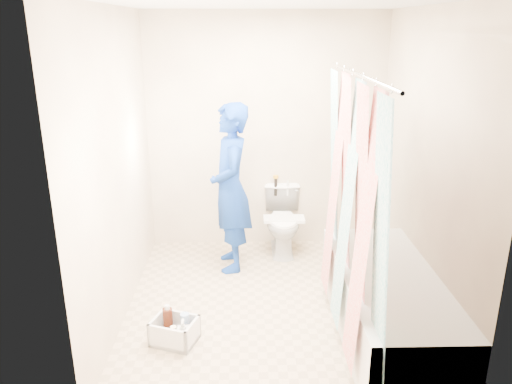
{
  "coord_description": "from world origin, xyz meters",
  "views": [
    {
      "loc": [
        -0.22,
        -3.71,
        2.25
      ],
      "look_at": [
        -0.12,
        0.3,
        0.91
      ],
      "focal_mm": 35.0,
      "sensor_mm": 36.0,
      "label": 1
    }
  ],
  "objects_px": {
    "cleaning_caddy": "(176,332)",
    "bathtub": "(387,302)",
    "toilet": "(283,220)",
    "plumber": "(231,188)"
  },
  "relations": [
    {
      "from": "cleaning_caddy",
      "to": "bathtub",
      "type": "bearing_deg",
      "value": 22.7
    },
    {
      "from": "toilet",
      "to": "bathtub",
      "type": "bearing_deg",
      "value": -65.36
    },
    {
      "from": "toilet",
      "to": "plumber",
      "type": "relative_size",
      "value": 0.42
    },
    {
      "from": "toilet",
      "to": "plumber",
      "type": "xyz_separation_m",
      "value": [
        -0.53,
        -0.34,
        0.46
      ]
    },
    {
      "from": "bathtub",
      "to": "plumber",
      "type": "bearing_deg",
      "value": 135.88
    },
    {
      "from": "plumber",
      "to": "bathtub",
      "type": "bearing_deg",
      "value": 38.07
    },
    {
      "from": "bathtub",
      "to": "plumber",
      "type": "xyz_separation_m",
      "value": [
        -1.2,
        1.16,
        0.53
      ]
    },
    {
      "from": "plumber",
      "to": "cleaning_caddy",
      "type": "relative_size",
      "value": 4.2
    },
    {
      "from": "bathtub",
      "to": "toilet",
      "type": "relative_size",
      "value": 2.6
    },
    {
      "from": "toilet",
      "to": "plumber",
      "type": "distance_m",
      "value": 0.78
    }
  ]
}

